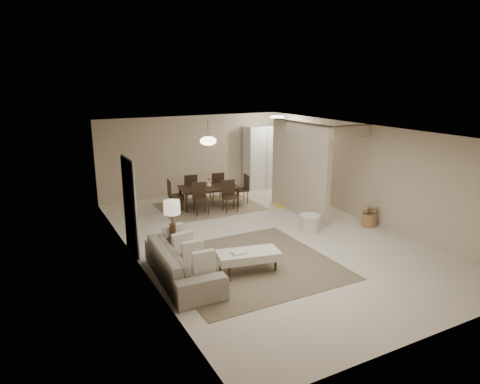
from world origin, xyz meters
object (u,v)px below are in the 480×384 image
round_pouf (310,223)px  wicker_basket (369,220)px  side_table (174,252)px  ottoman_bench (248,256)px  pantry_cabinet (262,157)px  sofa (183,263)px  dining_table (209,197)px

round_pouf → wicker_basket: size_ratio=1.41×
side_table → round_pouf: size_ratio=1.12×
ottoman_bench → round_pouf: bearing=40.1°
pantry_cabinet → round_pouf: (-1.15, -4.25, -0.85)m
wicker_basket → round_pouf: bearing=165.8°
sofa → wicker_basket: size_ratio=6.17×
pantry_cabinet → ottoman_bench: size_ratio=1.65×
ottoman_bench → round_pouf: size_ratio=2.46×
sofa → side_table: sofa is taller
sofa → dining_table: bearing=-27.2°
pantry_cabinet → round_pouf: pantry_cabinet is taller
side_table → ottoman_bench: bearing=-39.4°
pantry_cabinet → wicker_basket: bearing=-85.1°
side_table → sofa: bearing=-94.4°
sofa → dining_table: 4.65m
sofa → round_pouf: sofa is taller
pantry_cabinet → dining_table: bearing=-153.8°
side_table → wicker_basket: 5.15m
ottoman_bench → wicker_basket: 4.10m
pantry_cabinet → round_pouf: 4.48m
round_pouf → ottoman_bench: bearing=-151.6°
pantry_cabinet → sofa: bearing=-132.3°
wicker_basket → pantry_cabinet: bearing=94.9°
pantry_cabinet → wicker_basket: 4.74m
ottoman_bench → side_table: size_ratio=2.19×
ottoman_bench → round_pouf: 2.77m
side_table → round_pouf: bearing=5.8°
side_table → pantry_cabinet: bearing=44.2°
sofa → side_table: size_ratio=3.90×
sofa → ottoman_bench: size_ratio=1.78×
side_table → round_pouf: 3.62m
pantry_cabinet → sofa: pantry_cabinet is taller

